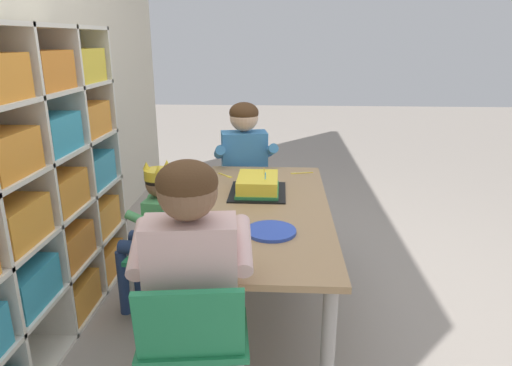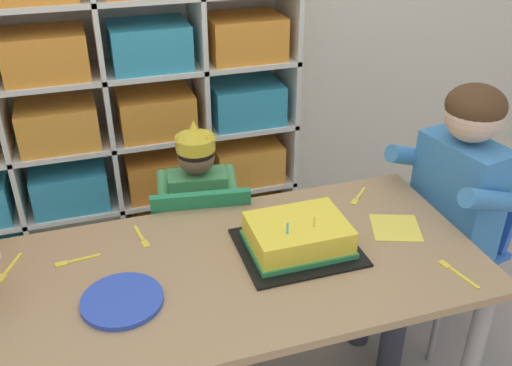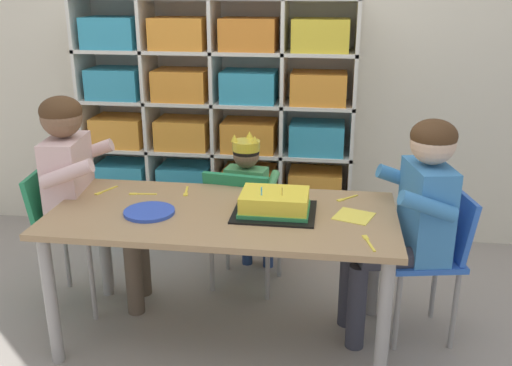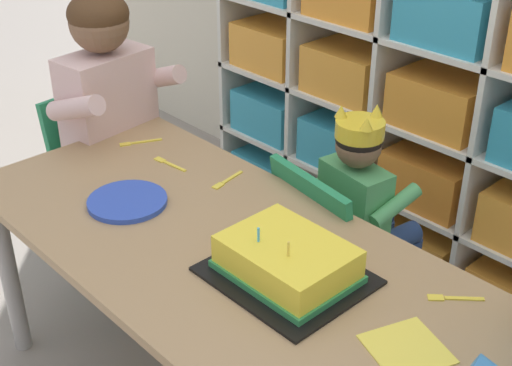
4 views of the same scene
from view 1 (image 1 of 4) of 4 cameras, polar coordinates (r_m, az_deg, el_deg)
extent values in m
plane|color=gray|center=(2.53, 0.45, -16.28)|extent=(16.00, 16.00, 0.00)
cube|color=silver|center=(2.28, -26.98, -1.52)|extent=(0.02, 0.31, 1.48)
cube|color=silver|center=(2.62, -22.77, 1.33)|extent=(0.02, 0.31, 1.48)
cube|color=silver|center=(2.97, -19.54, 3.52)|extent=(0.02, 0.31, 1.48)
cube|color=silver|center=(2.59, -24.65, -16.94)|extent=(1.62, 0.31, 0.02)
cube|color=silver|center=(2.45, -25.54, -11.25)|extent=(1.62, 0.31, 0.02)
cube|color=silver|center=(2.33, -26.48, -4.91)|extent=(1.62, 0.31, 0.02)
cube|color=silver|center=(2.24, -27.49, 2.01)|extent=(1.62, 0.31, 0.02)
cube|color=silver|center=(2.19, -28.58, 9.36)|extent=(1.62, 0.31, 0.02)
cube|color=orange|center=(2.69, -22.67, -12.95)|extent=(0.31, 0.25, 0.18)
cube|color=orange|center=(3.00, -19.45, -9.20)|extent=(0.31, 0.25, 0.18)
cube|color=teal|center=(2.25, -27.91, -11.42)|extent=(0.31, 0.25, 0.18)
cube|color=orange|center=(2.56, -23.45, -7.27)|extent=(0.31, 0.25, 0.18)
cube|color=orange|center=(2.89, -20.04, -4.01)|extent=(0.31, 0.25, 0.18)
cube|color=orange|center=(2.13, -29.03, -4.49)|extent=(0.31, 0.25, 0.18)
cube|color=orange|center=(2.46, -24.27, -1.06)|extent=(0.31, 0.25, 0.18)
cube|color=teal|center=(2.80, -20.66, 1.56)|extent=(0.31, 0.25, 0.18)
cube|color=teal|center=(2.39, -25.15, 5.60)|extent=(0.31, 0.25, 0.18)
cube|color=orange|center=(2.74, -21.32, 7.43)|extent=(0.31, 0.25, 0.18)
cube|color=orange|center=(2.35, -26.09, 12.55)|extent=(0.31, 0.25, 0.18)
cube|color=yellow|center=(2.71, -22.02, 13.50)|extent=(0.31, 0.25, 0.18)
cube|color=#A37F56|center=(2.25, 0.49, -3.38)|extent=(1.48, 0.69, 0.03)
cylinder|color=#9E9993|center=(1.82, 8.96, -20.60)|extent=(0.05, 0.05, 0.59)
cylinder|color=#9E9993|center=(3.00, 6.51, -4.32)|extent=(0.05, 0.05, 0.59)
cylinder|color=#9E9993|center=(1.85, -9.99, -19.94)|extent=(0.05, 0.05, 0.59)
cylinder|color=#9E9993|center=(3.02, -4.32, -4.11)|extent=(0.05, 0.05, 0.59)
cube|color=#238451|center=(2.45, -11.31, -8.40)|extent=(0.40, 0.36, 0.03)
cube|color=#238451|center=(2.33, -8.23, -5.08)|extent=(0.34, 0.11, 0.31)
cylinder|color=gray|center=(2.70, -12.35, -10.24)|extent=(0.02, 0.02, 0.34)
cylinder|color=gray|center=(2.46, -15.20, -13.38)|extent=(0.02, 0.02, 0.34)
cylinder|color=gray|center=(2.61, -7.19, -10.91)|extent=(0.02, 0.02, 0.34)
cylinder|color=gray|center=(2.37, -9.57, -14.30)|extent=(0.02, 0.02, 0.34)
cube|color=#4C9E5B|center=(2.38, -11.77, -5.05)|extent=(0.22, 0.14, 0.29)
sphere|color=brown|center=(2.31, -12.10, -0.09)|extent=(0.13, 0.13, 0.13)
ellipsoid|color=black|center=(2.31, -12.13, 0.39)|extent=(0.14, 0.14, 0.10)
cylinder|color=yellow|center=(2.30, -12.18, 1.10)|extent=(0.14, 0.14, 0.05)
cone|color=yellow|center=(2.31, -13.60, 2.19)|extent=(0.04, 0.04, 0.04)
cone|color=yellow|center=(2.32, -11.13, 2.44)|extent=(0.04, 0.04, 0.04)
cone|color=yellow|center=(2.23, -12.15, 1.73)|extent=(0.04, 0.04, 0.04)
cylinder|color=navy|center=(2.52, -13.26, -6.74)|extent=(0.10, 0.22, 0.07)
cylinder|color=navy|center=(2.42, -14.48, -7.93)|extent=(0.10, 0.22, 0.07)
cylinder|color=navy|center=(2.66, -15.03, -10.64)|extent=(0.06, 0.06, 0.36)
cylinder|color=navy|center=(2.56, -16.28, -11.90)|extent=(0.06, 0.06, 0.36)
cylinder|color=#4C9E5B|center=(2.48, -11.64, -2.51)|extent=(0.07, 0.18, 0.10)
cylinder|color=#4C9E5B|center=(2.27, -14.07, -4.62)|extent=(0.07, 0.18, 0.10)
cube|color=#238451|center=(1.66, -7.74, -18.45)|extent=(0.33, 0.40, 0.03)
cube|color=#238451|center=(1.47, -8.31, -17.17)|extent=(0.10, 0.34, 0.25)
cylinder|color=gray|center=(1.89, -2.17, -21.90)|extent=(0.02, 0.02, 0.43)
cube|color=beige|center=(1.54, -8.08, -11.92)|extent=(0.19, 0.32, 0.42)
sphere|color=brown|center=(1.42, -8.61, -0.96)|extent=(0.19, 0.19, 0.19)
ellipsoid|color=#472D19|center=(1.41, -8.67, 0.13)|extent=(0.19, 0.19, 0.14)
cylinder|color=brown|center=(1.76, -4.46, -14.57)|extent=(0.31, 0.14, 0.10)
cylinder|color=brown|center=(1.77, -10.48, -14.59)|extent=(0.31, 0.14, 0.10)
cylinder|color=brown|center=(2.03, -4.24, -18.38)|extent=(0.08, 0.08, 0.45)
cylinder|color=brown|center=(2.04, -9.58, -18.38)|extent=(0.08, 0.08, 0.45)
cylinder|color=beige|center=(1.55, -1.74, -7.76)|extent=(0.25, 0.09, 0.14)
cylinder|color=beige|center=(1.58, -14.30, -7.87)|extent=(0.25, 0.09, 0.14)
cube|color=blue|center=(3.15, -1.44, -1.23)|extent=(0.37, 0.37, 0.03)
cube|color=blue|center=(3.24, -1.77, 2.15)|extent=(0.12, 0.29, 0.28)
cylinder|color=gray|center=(3.09, -3.46, -5.67)|extent=(0.02, 0.02, 0.38)
cylinder|color=gray|center=(3.12, 1.16, -5.43)|extent=(0.02, 0.02, 0.38)
cylinder|color=gray|center=(3.33, -3.82, -3.94)|extent=(0.02, 0.02, 0.38)
cylinder|color=gray|center=(3.35, 0.46, -3.73)|extent=(0.02, 0.02, 0.38)
cube|color=#3D7FBC|center=(3.08, -1.47, 2.60)|extent=(0.22, 0.33, 0.42)
sphere|color=#DBB293|center=(3.02, -1.52, 8.28)|extent=(0.19, 0.19, 0.19)
ellipsoid|color=#472D19|center=(3.01, -1.52, 8.82)|extent=(0.19, 0.19, 0.14)
cylinder|color=#33333D|center=(2.98, -2.83, -1.55)|extent=(0.31, 0.16, 0.10)
cylinder|color=#33333D|center=(3.01, 0.59, -1.39)|extent=(0.31, 0.16, 0.10)
cylinder|color=#33333D|center=(2.93, -2.48, -6.78)|extent=(0.08, 0.08, 0.40)
cylinder|color=#33333D|center=(2.95, 1.02, -6.59)|extent=(0.08, 0.08, 0.40)
cylinder|color=#3D7FBC|center=(2.99, -4.60, 3.88)|extent=(0.26, 0.11, 0.14)
cylinder|color=#3D7FBC|center=(3.03, 1.85, 4.11)|extent=(0.26, 0.11, 0.14)
cube|color=black|center=(2.45, 0.22, -1.14)|extent=(0.35, 0.30, 0.01)
cube|color=yellow|center=(2.44, 0.22, -0.11)|extent=(0.28, 0.21, 0.08)
cube|color=#338E4C|center=(2.45, 0.22, -0.87)|extent=(0.29, 0.23, 0.02)
cylinder|color=#4CB2E5|center=(2.37, 1.18, 0.89)|extent=(0.01, 0.01, 0.04)
cylinder|color=#EFCC4C|center=(2.45, 1.03, 1.47)|extent=(0.01, 0.01, 0.04)
cylinder|color=blue|center=(1.96, 1.90, -6.06)|extent=(0.22, 0.22, 0.01)
cube|color=#F4DB4C|center=(2.77, 0.46, 1.05)|extent=(0.19, 0.19, 0.00)
cube|color=yellow|center=(1.73, -7.16, -9.75)|extent=(0.05, 0.09, 0.00)
cube|color=yellow|center=(1.70, -5.22, -10.29)|extent=(0.03, 0.04, 0.00)
cube|color=yellow|center=(2.07, -6.56, -5.04)|extent=(0.03, 0.09, 0.00)
cube|color=yellow|center=(2.07, -4.79, -4.97)|extent=(0.03, 0.04, 0.00)
cube|color=yellow|center=(1.90, -4.98, -7.07)|extent=(0.09, 0.02, 0.00)
cube|color=yellow|center=(1.84, -5.04, -7.92)|extent=(0.04, 0.02, 0.00)
cube|color=yellow|center=(2.78, -4.16, 1.07)|extent=(0.07, 0.07, 0.00)
cube|color=yellow|center=(2.74, -3.37, 0.79)|extent=(0.04, 0.04, 0.00)
cube|color=yellow|center=(2.83, 6.16, 1.29)|extent=(0.03, 0.10, 0.00)
cube|color=yellow|center=(2.81, 4.75, 1.22)|extent=(0.03, 0.04, 0.00)
camera|label=2|loc=(2.14, 38.76, 20.00)|focal=39.92mm
camera|label=3|loc=(3.32, 44.69, 15.07)|focal=39.89mm
camera|label=4|loc=(3.34, 18.62, 20.04)|focal=49.35mm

